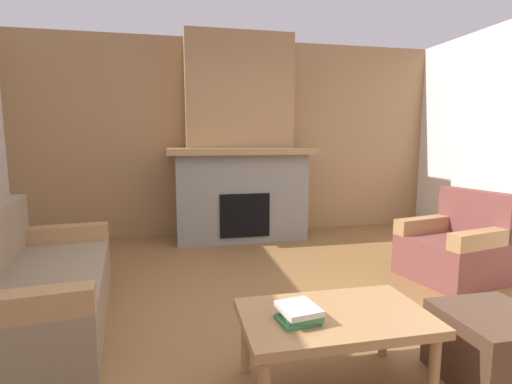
% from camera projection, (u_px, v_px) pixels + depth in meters
% --- Properties ---
extents(ground, '(9.00, 9.00, 0.00)m').
position_uv_depth(ground, '(301.00, 329.00, 2.73)').
color(ground, brown).
extents(wall_back_wood_panel, '(6.00, 0.12, 2.70)m').
position_uv_depth(wall_back_wood_panel, '(235.00, 139.00, 5.44)').
color(wall_back_wood_panel, '#997047').
rests_on(wall_back_wood_panel, ground).
extents(fireplace, '(1.90, 0.82, 2.70)m').
position_uv_depth(fireplace, '(240.00, 153.00, 5.11)').
color(fireplace, gray).
rests_on(fireplace, ground).
extents(couch, '(1.05, 1.89, 0.85)m').
position_uv_depth(couch, '(35.00, 286.00, 2.76)').
color(couch, '#847056').
rests_on(couch, ground).
extents(armchair, '(0.90, 0.90, 0.85)m').
position_uv_depth(armchair, '(455.00, 249.00, 3.68)').
color(armchair, brown).
rests_on(armchair, ground).
extents(coffee_table, '(1.00, 0.60, 0.43)m').
position_uv_depth(coffee_table, '(334.00, 323.00, 2.03)').
color(coffee_table, '#A87A4C').
rests_on(coffee_table, ground).
extents(ottoman, '(0.52, 0.52, 0.40)m').
position_uv_depth(ottoman, '(492.00, 347.00, 2.12)').
color(ottoman, '#4C3323').
rests_on(ottoman, ground).
extents(book_stack_near_edge, '(0.22, 0.24, 0.08)m').
position_uv_depth(book_stack_near_edge, '(299.00, 313.00, 1.93)').
color(book_stack_near_edge, '#3D7F4C').
rests_on(book_stack_near_edge, coffee_table).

